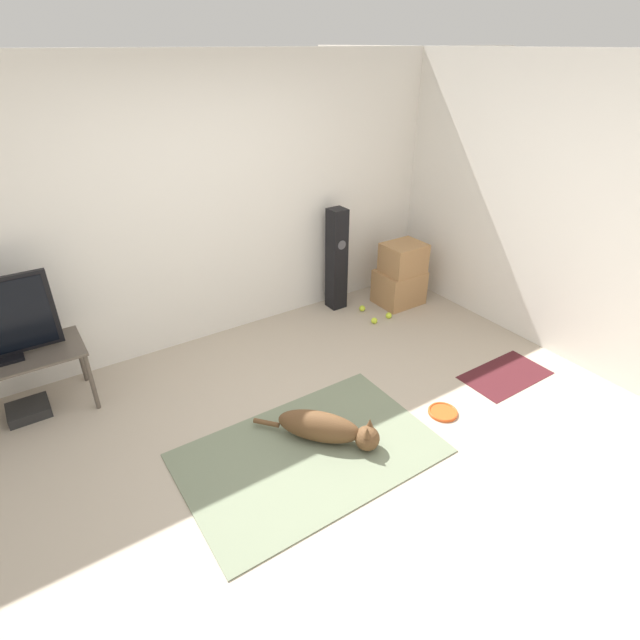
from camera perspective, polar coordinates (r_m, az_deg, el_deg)
ground_plane at (r=3.67m, az=0.83°, el=-15.60°), size 12.00×12.00×0.00m
wall_back at (r=4.68m, az=-14.06°, el=12.09°), size 8.00×0.06×2.55m
wall_right at (r=4.79m, az=28.01°, el=9.96°), size 0.06×8.00×2.55m
area_rug at (r=3.70m, az=-1.16°, el=-14.95°), size 1.80×1.15×0.01m
dog at (r=3.72m, az=0.77°, el=-12.26°), size 0.67×0.77×0.24m
frisbee at (r=4.15m, az=13.86°, el=-10.17°), size 0.23×0.23×0.03m
cardboard_box_lower at (r=5.65m, az=9.02°, el=3.76°), size 0.48×0.40×0.38m
cardboard_box_upper at (r=5.51m, az=9.51°, el=7.01°), size 0.43×0.36×0.32m
floor_speaker at (r=5.35m, az=1.91°, el=6.90°), size 0.18×0.18×1.11m
tv_stand at (r=4.41m, az=-32.55°, el=-4.59°), size 1.14×0.51×0.53m
tennis_ball_by_boxes at (r=5.37m, az=7.86°, el=0.51°), size 0.07×0.07×0.07m
tennis_ball_near_speaker at (r=5.48m, az=4.84°, el=1.34°), size 0.07×0.07×0.07m
tennis_ball_loose_on_carpet at (r=5.25m, az=6.22°, el=-0.07°), size 0.07×0.07×0.07m
game_console at (r=4.62m, az=-30.33°, el=-8.88°), size 0.30×0.27×0.08m
door_mat at (r=4.74m, az=20.43°, el=-5.92°), size 0.79×0.45×0.01m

